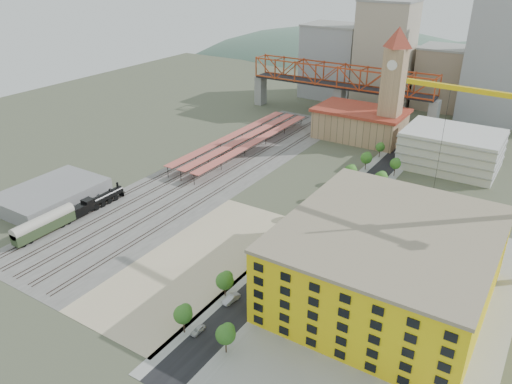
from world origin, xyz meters
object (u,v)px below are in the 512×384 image
Objects in this scene: locomotive at (97,202)px; clock_tower at (394,77)px; site_trailer_c at (305,241)px; site_trailer_b at (283,262)px; site_trailer_d at (318,228)px; coach at (44,224)px; car_0 at (198,330)px; site_trailer_a at (259,285)px; construction_building at (387,263)px.

clock_tower is at bearing 61.08° from locomotive.
site_trailer_c is at bearing -84.90° from clock_tower.
site_trailer_d is at bearing 81.00° from site_trailer_b.
site_trailer_b is (66.00, 22.54, -1.88)m from coach.
car_0 is (63.00, -8.98, -2.59)m from coach.
car_0 is (5.00, -133.46, -28.05)m from clock_tower.
site_trailer_d is at bearing 19.62° from locomotive.
locomotive reaches higher than site_trailer_d.
locomotive reaches higher than car_0.
site_trailer_b is at bearing 72.33° from site_trailer_a.
coach is (-92.00, -24.48, -6.16)m from construction_building.
construction_building is at bearing 51.47° from car_0.
site_trailer_d is (-26.00, 18.53, -8.00)m from construction_building.
clock_tower reaches higher than car_0.
site_trailer_a is (-26.00, -13.51, -8.17)m from construction_building.
locomotive is 1.20× the size of coach.
car_0 is at bearing -130.91° from construction_building.
clock_tower is 105.84m from site_trailer_b.
coach reaches higher than locomotive.
site_trailer_c reaches higher than site_trailer_b.
clock_tower is 107.36m from construction_building.
coach reaches higher than site_trailer_c.
site_trailer_b is 20.48m from site_trailer_d.
coach is 63.69m from car_0.
clock_tower is at bearing 94.53° from car_0.
site_trailer_a is at bearing -103.38° from site_trailer_c.
construction_building is 27.28m from site_trailer_b.
clock_tower is 13.61× the size of car_0.
clock_tower reaches higher than locomotive.
coach is 1.94× the size of site_trailer_b.
site_trailer_a is at bearing -94.61° from site_trailer_d.
clock_tower is at bearing 81.71° from site_trailer_c.
coach is at bearing -114.98° from clock_tower.
site_trailer_b is 0.97× the size of site_trailer_d.
locomotive is (-92.00, -4.99, -7.23)m from construction_building.
construction_building is 5.57× the size of site_trailer_a.
site_trailer_c is (0.00, 12.23, 0.04)m from site_trailer_b.
clock_tower is 5.06× the size of site_trailer_c.
car_0 is (-29.00, -33.46, -8.76)m from construction_building.
clock_tower is at bearing 108.78° from construction_building.
clock_tower is 2.68× the size of coach.
site_trailer_b is at bearing -103.38° from site_trailer_c.
car_0 is (-3.00, -52.00, -0.76)m from site_trailer_d.
site_trailer_b is at bearing -94.61° from site_trailer_d.
car_0 is at bearing -116.22° from site_trailer_a.
construction_building is at bearing -40.09° from site_trailer_d.
construction_building is 95.40m from coach.
car_0 is at bearing -87.85° from clock_tower.
clock_tower is at bearing 91.00° from site_trailer_d.
car_0 is at bearing -107.31° from site_trailer_c.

